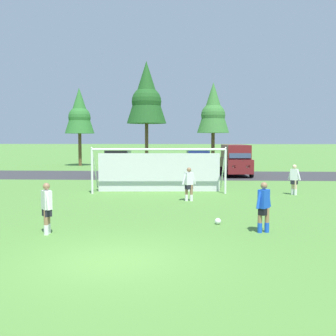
# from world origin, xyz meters

# --- Properties ---
(ground_plane) EXTENTS (400.00, 400.00, 0.00)m
(ground_plane) POSITION_xyz_m (0.00, 15.00, 0.00)
(ground_plane) COLOR #518438
(parking_lot_strip) EXTENTS (52.00, 8.40, 0.01)m
(parking_lot_strip) POSITION_xyz_m (0.00, 24.12, 0.00)
(parking_lot_strip) COLOR #333335
(parking_lot_strip) RESTS_ON ground
(soccer_ball) EXTENTS (0.22, 0.22, 0.22)m
(soccer_ball) POSITION_xyz_m (2.93, 4.53, 0.11)
(soccer_ball) COLOR white
(soccer_ball) RESTS_ON ground
(soccer_goal) EXTENTS (7.51, 2.35, 2.57)m
(soccer_goal) POSITION_xyz_m (0.21, 13.33, 1.29)
(soccer_goal) COLOR white
(soccer_goal) RESTS_ON ground
(player_striker_near) EXTENTS (0.59, 0.57, 1.64)m
(player_striker_near) POSITION_xyz_m (4.31, 3.32, 0.82)
(player_striker_near) COLOR #936B4C
(player_striker_near) RESTS_ON ground
(player_midfield_center) EXTENTS (0.63, 0.53, 1.64)m
(player_midfield_center) POSITION_xyz_m (7.57, 12.44, 0.82)
(player_midfield_center) COLOR beige
(player_midfield_center) RESTS_ON ground
(player_defender_far) EXTENTS (0.45, 0.68, 1.64)m
(player_defender_far) POSITION_xyz_m (-2.60, 2.75, 0.82)
(player_defender_far) COLOR #936B4C
(player_defender_far) RESTS_ON ground
(player_winger_left) EXTENTS (0.71, 0.40, 1.64)m
(player_winger_left) POSITION_xyz_m (1.91, 9.95, 0.82)
(player_winger_left) COLOR #936B4C
(player_winger_left) RESTS_ON ground
(parked_car_slot_far_left) EXTENTS (2.24, 4.65, 2.16)m
(parked_car_slot_far_left) POSITION_xyz_m (-3.78, 23.03, 1.11)
(parked_car_slot_far_left) COLOR black
(parked_car_slot_far_left) RESTS_ON ground
(parked_car_slot_left) EXTENTS (2.12, 4.24, 1.72)m
(parked_car_slot_left) POSITION_xyz_m (-0.59, 23.71, 0.88)
(parked_car_slot_left) COLOR tan
(parked_car_slot_left) RESTS_ON ground
(parked_car_slot_center_left) EXTENTS (2.33, 4.70, 2.16)m
(parked_car_slot_center_left) POSITION_xyz_m (2.67, 24.93, 1.11)
(parked_car_slot_center_left) COLOR navy
(parked_car_slot_center_left) RESTS_ON ground
(parked_car_slot_center) EXTENTS (2.41, 4.91, 2.52)m
(parked_car_slot_center) POSITION_xyz_m (5.72, 23.83, 1.34)
(parked_car_slot_center) COLOR maroon
(parked_car_slot_center) RESTS_ON ground
(tree_left_edge) EXTENTS (3.24, 3.24, 8.63)m
(tree_left_edge) POSITION_xyz_m (-10.17, 35.45, 5.92)
(tree_left_edge) COLOR brown
(tree_left_edge) RESTS_ON ground
(tree_mid_left) EXTENTS (4.16, 4.16, 11.10)m
(tree_mid_left) POSITION_xyz_m (-2.54, 33.61, 7.63)
(tree_mid_left) COLOR brown
(tree_mid_left) RESTS_ON ground
(tree_center_back) EXTENTS (3.25, 3.25, 8.66)m
(tree_center_back) POSITION_xyz_m (4.35, 32.13, 5.94)
(tree_center_back) COLOR brown
(tree_center_back) RESTS_ON ground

